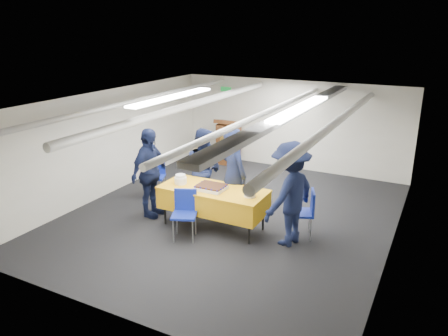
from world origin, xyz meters
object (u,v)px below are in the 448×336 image
at_px(chair_right, 306,209).
at_px(chair_left, 155,172).
at_px(serving_table, 213,199).
at_px(sailor_c, 149,173).
at_px(sailor_d, 290,194).
at_px(sheet_cake, 211,187).
at_px(podium, 229,142).
at_px(sailor_a, 233,174).
at_px(sailor_b, 203,169).
at_px(chair_near, 185,209).

xyz_separation_m(chair_right, chair_left, (-3.56, 0.42, 0.00)).
xyz_separation_m(serving_table, sailor_c, (-1.36, -0.09, 0.33)).
bearing_deg(sailor_d, sheet_cake, -69.41).
distance_m(podium, sailor_a, 3.57).
distance_m(chair_left, sailor_b, 1.33).
relative_size(serving_table, sailor_b, 1.18).
relative_size(sheet_cake, chair_left, 0.61).
relative_size(chair_right, sailor_d, 0.48).
distance_m(podium, sailor_c, 3.76).
relative_size(serving_table, chair_near, 2.28).
bearing_deg(sailor_a, sailor_c, 46.68).
height_order(sheet_cake, chair_near, chair_near).
bearing_deg(podium, chair_left, -98.01).
bearing_deg(podium, sailor_d, -50.41).
distance_m(sheet_cake, chair_left, 2.14).
xyz_separation_m(chair_left, sailor_b, (1.29, -0.11, 0.31)).
bearing_deg(sheet_cake, serving_table, 81.04).
xyz_separation_m(sheet_cake, sailor_d, (1.46, 0.11, 0.09)).
bearing_deg(sailor_a, chair_right, -158.49).
distance_m(chair_right, sailor_d, 0.56).
distance_m(sailor_a, sailor_d, 1.37).
relative_size(serving_table, sailor_a, 1.08).
bearing_deg(chair_right, sheet_cake, -163.58).
bearing_deg(podium, chair_near, -73.25).
bearing_deg(chair_near, podium, 106.75).
bearing_deg(chair_right, sailor_b, 172.15).
bearing_deg(sailor_a, podium, -37.07).
bearing_deg(chair_left, serving_table, -23.83).
bearing_deg(chair_right, chair_near, -152.45).
xyz_separation_m(chair_right, sailor_d, (-0.19, -0.38, 0.38)).
bearing_deg(sheet_cake, sailor_b, 128.04).
bearing_deg(podium, sailor_a, -61.84).
height_order(chair_left, sailor_c, sailor_c).
bearing_deg(sailor_b, sailor_d, 172.04).
height_order(serving_table, podium, podium).
xyz_separation_m(podium, chair_right, (3.16, -3.22, -0.08)).
distance_m(sheet_cake, sailor_b, 1.01).
distance_m(sailor_a, sailor_c, 1.63).
bearing_deg(sailor_d, sailor_a, -93.26).
distance_m(serving_table, sailor_a, 0.65).
distance_m(sheet_cake, podium, 4.01).
xyz_separation_m(chair_near, sailor_a, (0.41, 1.07, 0.39)).
xyz_separation_m(sheet_cake, chair_near, (-0.25, -0.50, -0.28)).
height_order(podium, chair_near, podium).
distance_m(serving_table, chair_left, 2.10).
relative_size(chair_near, sailor_c, 0.49).
distance_m(chair_near, chair_left, 2.18).
height_order(sailor_b, sailor_c, sailor_c).
relative_size(sheet_cake, sailor_a, 0.29).
bearing_deg(chair_left, sailor_d, -13.31).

